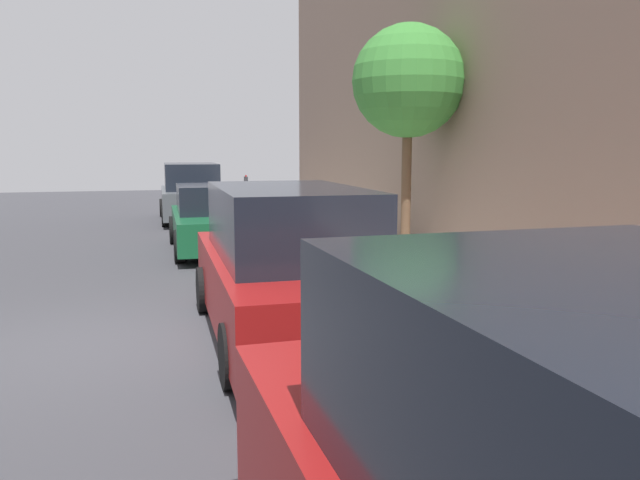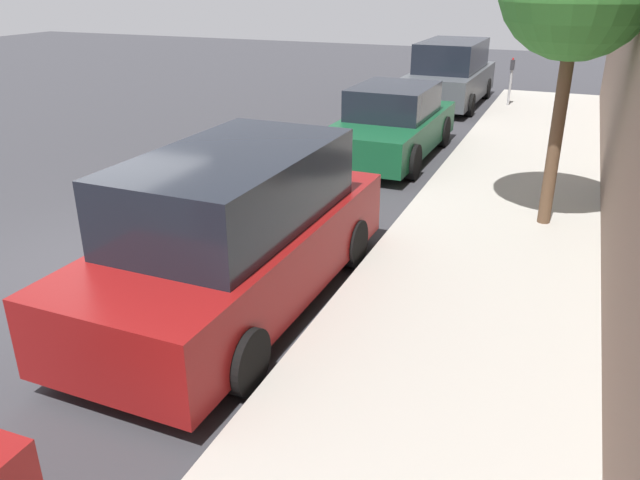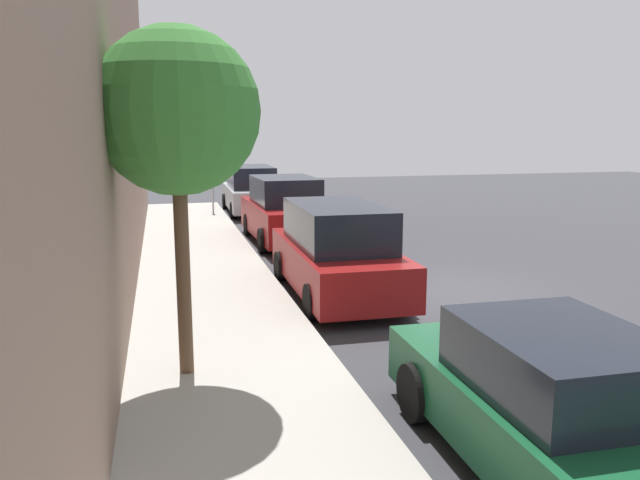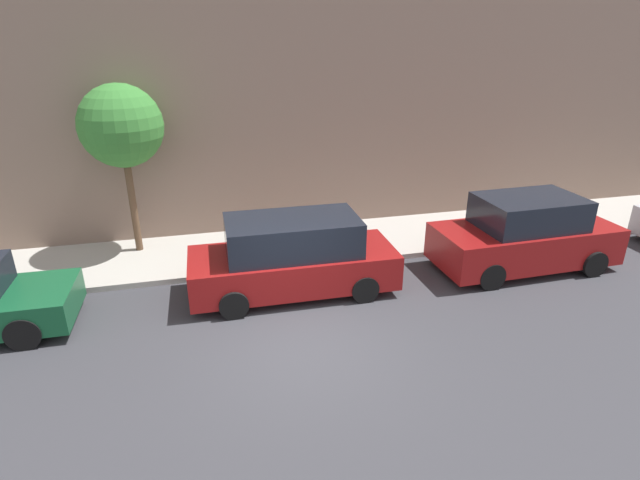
{
  "view_description": "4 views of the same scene",
  "coord_description": "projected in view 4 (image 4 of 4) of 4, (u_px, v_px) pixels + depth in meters",
  "views": [
    {
      "loc": [
        0.78,
        -7.72,
        2.35
      ],
      "look_at": [
        3.25,
        1.26,
        1.0
      ],
      "focal_mm": 35.0,
      "sensor_mm": 36.0,
      "label": 1
    },
    {
      "loc": [
        5.87,
        -6.09,
        3.69
      ],
      "look_at": [
        3.46,
        -0.24,
        1.0
      ],
      "focal_mm": 35.0,
      "sensor_mm": 36.0,
      "label": 2
    },
    {
      "loc": [
        5.87,
        11.89,
        3.45
      ],
      "look_at": [
        2.54,
        -1.19,
        1.0
      ],
      "focal_mm": 35.0,
      "sensor_mm": 36.0,
      "label": 3
    },
    {
      "loc": [
        -8.25,
        1.74,
        5.89
      ],
      "look_at": [
        3.1,
        -1.07,
        1.0
      ],
      "focal_mm": 28.0,
      "sensor_mm": 36.0,
      "label": 4
    }
  ],
  "objects": [
    {
      "name": "parked_suv_second",
      "position": [
        525.0,
        235.0,
        13.17
      ],
      "size": [
        2.08,
        4.84,
        1.98
      ],
      "color": "maroon",
      "rests_on": "ground_plane"
    },
    {
      "name": "ground_plane",
      "position": [
        305.0,
        348.0,
        10.05
      ],
      "size": [
        60.0,
        60.0,
        0.0
      ],
      "primitive_type": "plane",
      "color": "#38383D"
    },
    {
      "name": "street_tree",
      "position": [
        121.0,
        127.0,
        12.9
      ],
      "size": [
        2.15,
        2.15,
        4.57
      ],
      "color": "brown",
      "rests_on": "sidewalk"
    },
    {
      "name": "parked_minivan_third",
      "position": [
        293.0,
        257.0,
        11.91
      ],
      "size": [
        2.02,
        4.93,
        1.9
      ],
      "color": "maroon",
      "rests_on": "ground_plane"
    },
    {
      "name": "sidewalk",
      "position": [
        269.0,
        249.0,
        14.48
      ],
      "size": [
        2.97,
        32.0,
        0.15
      ],
      "color": "#B2ADA3",
      "rests_on": "ground_plane"
    }
  ]
}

